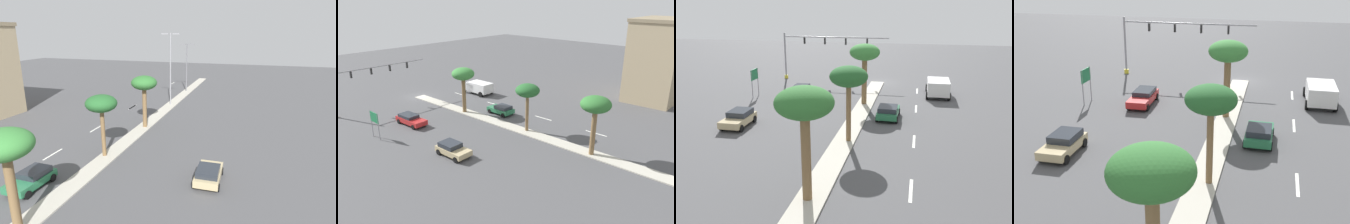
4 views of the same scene
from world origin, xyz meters
The scene contains 16 objects.
ground_plane centered at (0.00, 27.97, 0.00)m, with size 160.00×160.00×0.00m, color #4C4C4F.
median_curb centered at (0.00, 35.97, 0.06)m, with size 1.80×71.93×0.12m, color #B7B2A3.
lane_stripe_leading centered at (-5.53, 4.00, 0.01)m, with size 0.20×2.80×0.01m, color silver.
lane_stripe_center centered at (-5.53, 12.18, 0.01)m, with size 0.20×2.80×0.01m, color silver.
lane_stripe_left centered at (-5.53, 21.71, 0.01)m, with size 0.20×2.80×0.01m, color silver.
lane_stripe_rear centered at (-5.53, 29.77, 0.01)m, with size 0.20×2.80×0.01m, color silver.
traffic_signal_gantry centered at (9.52, -0.27, 4.39)m, with size 15.32×0.53×6.66m.
directional_road_sign centered at (13.34, 10.77, 2.39)m, with size 0.10×1.77×3.29m.
commercial_building centered at (-24.99, 30.04, 6.50)m, with size 10.55×7.60×12.96m.
palm_tree_left centered at (0.12, 11.66, 5.50)m, with size 3.22×3.22×6.51m.
palm_tree_trailing centered at (-0.37, 22.86, 5.20)m, with size 2.97×2.97×6.03m.
palm_tree_front centered at (0.15, 32.10, 5.50)m, with size 3.18×3.18×6.48m.
sedan_green_near centered at (-2.92, 16.16, 0.72)m, with size 2.11×3.85×1.34m.
sedan_red_far centered at (8.07, 9.97, 0.73)m, with size 2.10×4.65×1.33m.
sedan_tan_outboard centered at (10.12, 21.07, 0.75)m, with size 2.11×3.94×1.40m.
box_truck centered at (-7.94, 6.14, 1.19)m, with size 2.76×5.34×2.05m.
Camera 2 is at (29.84, 46.33, 16.21)m, focal length 35.02 mm.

